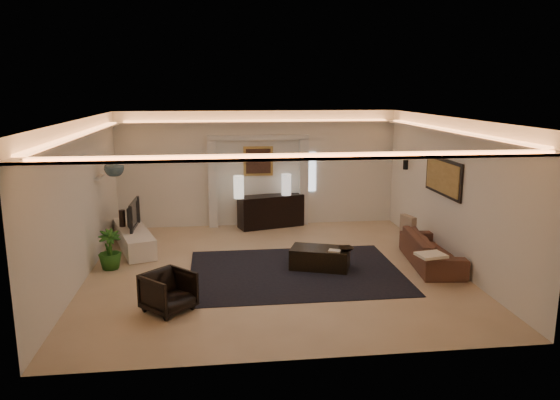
{
  "coord_description": "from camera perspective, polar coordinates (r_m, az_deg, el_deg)",
  "views": [
    {
      "loc": [
        -1.07,
        -9.72,
        3.46
      ],
      "look_at": [
        0.2,
        0.6,
        1.25
      ],
      "focal_mm": 34.04,
      "sensor_mm": 36.0,
      "label": 1
    }
  ],
  "objects": [
    {
      "name": "pilaster_left",
      "position": [
        13.33,
        -7.25,
        1.71
      ],
      "size": [
        0.22,
        0.2,
        2.2
      ],
      "primitive_type": "cube",
      "color": "silver",
      "rests_on": "ground"
    },
    {
      "name": "magazine",
      "position": [
        10.16,
        5.9,
        -5.45
      ],
      "size": [
        0.27,
        0.24,
        0.03
      ],
      "primitive_type": "cube",
      "rotation": [
        0.0,
        0.0,
        -0.4
      ],
      "color": "beige",
      "rests_on": "coffee_table"
    },
    {
      "name": "armchair",
      "position": [
        8.63,
        -11.89,
        -9.63
      ],
      "size": [
        0.98,
        0.98,
        0.64
      ],
      "primitive_type": "imported",
      "rotation": [
        0.0,
        0.0,
        0.77
      ],
      "color": "black",
      "rests_on": "ground"
    },
    {
      "name": "cove_soffit",
      "position": [
        9.82,
        -0.74,
        7.09
      ],
      "size": [
        7.0,
        7.0,
        0.04
      ],
      "primitive_type": "cube",
      "color": "silver",
      "rests_on": "ceiling"
    },
    {
      "name": "media_ledge",
      "position": [
        12.09,
        -15.44,
        -3.97
      ],
      "size": [
        1.23,
        2.36,
        0.43
      ],
      "primitive_type": "cube",
      "rotation": [
        0.0,
        0.0,
        0.3
      ],
      "color": "white",
      "rests_on": "ground"
    },
    {
      "name": "wall_niche",
      "position": [
        11.52,
        -18.81,
        2.31
      ],
      "size": [
        0.1,
        0.55,
        0.04
      ],
      "primitive_type": "cube",
      "color": "silver",
      "rests_on": "wall_left"
    },
    {
      "name": "figurine",
      "position": [
        12.25,
        -16.6,
        -1.83
      ],
      "size": [
        0.15,
        0.15,
        0.37
      ],
      "primitive_type": "cylinder",
      "rotation": [
        0.0,
        0.0,
        0.08
      ],
      "color": "black",
      "rests_on": "media_ledge"
    },
    {
      "name": "alcove_header",
      "position": [
        13.22,
        -2.36,
        6.74
      ],
      "size": [
        2.52,
        0.2,
        0.12
      ],
      "primitive_type": "cube",
      "color": "silver",
      "rests_on": "wall_back"
    },
    {
      "name": "art_panel_gold",
      "position": [
        11.13,
        17.03,
        2.37
      ],
      "size": [
        0.02,
        1.5,
        0.62
      ],
      "primitive_type": "cube",
      "color": "tan",
      "rests_on": "wall_right"
    },
    {
      "name": "throw_blanket",
      "position": [
        9.83,
        15.92,
        -5.71
      ],
      "size": [
        0.54,
        0.47,
        0.05
      ],
      "primitive_type": "cube",
      "rotation": [
        0.0,
        0.0,
        0.18
      ],
      "color": "beige",
      "rests_on": "sofa"
    },
    {
      "name": "wall_sconce",
      "position": [
        12.85,
        13.35,
        3.71
      ],
      "size": [
        0.12,
        0.12,
        0.22
      ],
      "primitive_type": "cylinder",
      "color": "black",
      "rests_on": "wall_right"
    },
    {
      "name": "lamp_right",
      "position": [
        13.3,
        0.68,
        1.74
      ],
      "size": [
        0.31,
        0.31,
        0.53
      ],
      "primitive_type": "cylinder",
      "rotation": [
        0.0,
        0.0,
        0.37
      ],
      "color": "silver",
      "rests_on": "console"
    },
    {
      "name": "daylight_slit",
      "position": [
        13.59,
        3.34,
        3.04
      ],
      "size": [
        0.25,
        0.03,
        1.0
      ],
      "primitive_type": "cube",
      "color": "white",
      "rests_on": "wall_back"
    },
    {
      "name": "painting_frame",
      "position": [
        13.36,
        -2.36,
        4.2
      ],
      "size": [
        0.74,
        0.04,
        0.74
      ],
      "primitive_type": "cube",
      "color": "tan",
      "rests_on": "wall_back"
    },
    {
      "name": "coffee_table",
      "position": [
        10.41,
        4.32,
        -6.27
      ],
      "size": [
        1.26,
        0.95,
        0.42
      ],
      "primitive_type": "cube",
      "rotation": [
        0.0,
        0.0,
        -0.35
      ],
      "color": "black",
      "rests_on": "ground"
    },
    {
      "name": "tv",
      "position": [
        12.05,
        -15.87,
        -1.45
      ],
      "size": [
        1.06,
        0.16,
        0.61
      ],
      "primitive_type": "imported",
      "rotation": [
        0.0,
        0.0,
        1.55
      ],
      "color": "black",
      "rests_on": "media_ledge"
    },
    {
      "name": "sofa",
      "position": [
        10.99,
        15.97,
        -5.19
      ],
      "size": [
        2.14,
        1.03,
        0.6
      ],
      "primitive_type": "imported",
      "rotation": [
        0.0,
        0.0,
        1.46
      ],
      "color": "#4D281A",
      "rests_on": "ground"
    },
    {
      "name": "wall_right",
      "position": [
        10.93,
        17.84,
        0.81
      ],
      "size": [
        0.0,
        7.0,
        7.0
      ],
      "primitive_type": "plane",
      "rotation": [
        1.57,
        0.0,
        -1.57
      ],
      "color": "white",
      "rests_on": "ground"
    },
    {
      "name": "lamp_left",
      "position": [
        12.95,
        -4.46,
        1.42
      ],
      "size": [
        0.27,
        0.27,
        0.56
      ],
      "primitive_type": "cylinder",
      "rotation": [
        0.0,
        0.0,
        0.08
      ],
      "color": "white",
      "rests_on": "console"
    },
    {
      "name": "console",
      "position": [
        13.4,
        -0.99,
        -1.21
      ],
      "size": [
        1.71,
        0.94,
        0.81
      ],
      "primitive_type": "cube",
      "rotation": [
        0.0,
        0.0,
        0.28
      ],
      "color": "black",
      "rests_on": "ground"
    },
    {
      "name": "wall_left",
      "position": [
        10.22,
        -20.61,
        -0.12
      ],
      "size": [
        0.0,
        7.0,
        7.0
      ],
      "primitive_type": "plane",
      "rotation": [
        1.57,
        0.0,
        1.57
      ],
      "color": "white",
      "rests_on": "ground"
    },
    {
      "name": "area_rug",
      "position": [
        10.24,
        1.67,
        -7.73
      ],
      "size": [
        4.0,
        3.0,
        0.01
      ],
      "primitive_type": "cube",
      "color": "black",
      "rests_on": "ground"
    },
    {
      "name": "ginger_jar",
      "position": [
        11.48,
        -17.42,
        3.53
      ],
      "size": [
        0.5,
        0.5,
        0.42
      ],
      "primitive_type": "imported",
      "rotation": [
        0.0,
        0.0,
        -0.27
      ],
      "color": "#444E56",
      "rests_on": "wall_niche"
    },
    {
      "name": "art_panel_frame",
      "position": [
        11.14,
        17.15,
        2.37
      ],
      "size": [
        0.04,
        1.64,
        0.74
      ],
      "primitive_type": "cube",
      "color": "black",
      "rests_on": "wall_right"
    },
    {
      "name": "wall_front",
      "position": [
        6.63,
        2.62,
        -5.68
      ],
      "size": [
        7.0,
        0.0,
        7.0
      ],
      "primitive_type": "plane",
      "rotation": [
        -1.57,
        0.0,
        0.0
      ],
      "color": "white",
      "rests_on": "ground"
    },
    {
      "name": "painting_canvas",
      "position": [
        13.34,
        -2.35,
        4.19
      ],
      "size": [
        0.62,
        0.02,
        0.62
      ],
      "primitive_type": "cube",
      "color": "#4C2D1E",
      "rests_on": "wall_back"
    },
    {
      "name": "wall_back",
      "position": [
        13.42,
        -2.36,
        3.37
      ],
      "size": [
        7.0,
        0.0,
        7.0
      ],
      "primitive_type": "plane",
      "rotation": [
        1.57,
        0.0,
        0.0
      ],
      "color": "white",
      "rests_on": "ground"
    },
    {
      "name": "pilaster_right",
      "position": [
        13.52,
        2.55,
        1.93
      ],
      "size": [
        0.22,
        0.2,
        2.2
      ],
      "primitive_type": "cube",
      "color": "silver",
      "rests_on": "ground"
    },
    {
      "name": "bowl",
      "position": [
        10.24,
        7.11,
        -5.23
      ],
      "size": [
        0.31,
        0.31,
        0.07
      ],
      "primitive_type": "imported",
      "rotation": [
        0.0,
        0.0,
        0.14
      ],
      "color": "black",
      "rests_on": "coffee_table"
    },
    {
      "name": "plant",
      "position": [
        10.82,
        -17.83,
        -5.1
      ],
      "size": [
        0.57,
        0.57,
        0.77
      ],
      "primitive_type": "imported",
      "rotation": [
        0.0,
        0.0,
        0.41
      ],
      "color": "#255917",
      "rests_on": "ground"
    },
    {
      "name": "floor",
      "position": [
        10.38,
        -0.7,
        -7.48
      ],
      "size": [
        7.0,
        7.0,
        0.0
      ],
      "primitive_type": "plane",
      "color": "#D3B490",
      "rests_on": "ground"
    },
    {
      "name": "ceiling",
      "position": [
        9.8,
        -0.74,
        8.72
      ],
      "size": [
        7.0,
        7.0,
        0.0
      ],
      "primitive_type": "plane",
      "rotation": [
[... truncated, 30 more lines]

